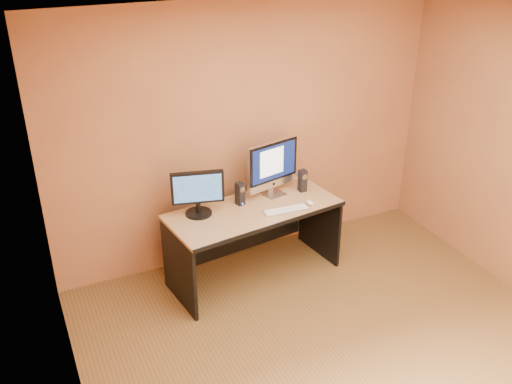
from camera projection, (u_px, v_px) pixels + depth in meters
floor at (351, 366)px, 4.58m from camera, size 4.00×4.00×0.00m
walls at (365, 226)px, 3.99m from camera, size 4.00×4.00×2.60m
ceiling at (383, 38)px, 3.41m from camera, size 4.00×4.00×0.00m
desk at (254, 243)px, 5.53m from camera, size 1.71×0.92×0.76m
imac at (274, 169)px, 5.50m from camera, size 0.62×0.34×0.56m
second_monitor at (198, 193)px, 5.17m from camera, size 0.54×0.36×0.43m
speaker_left at (240, 194)px, 5.39m from camera, size 0.09×0.09×0.22m
speaker_right at (302, 181)px, 5.65m from camera, size 0.07×0.08×0.22m
keyboard at (286, 210)px, 5.32m from camera, size 0.45×0.15×0.02m
mouse at (310, 202)px, 5.43m from camera, size 0.06×0.11×0.04m
cable_a at (276, 190)px, 5.70m from camera, size 0.07×0.22×0.01m
cable_b at (261, 191)px, 5.68m from camera, size 0.06×0.18×0.01m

